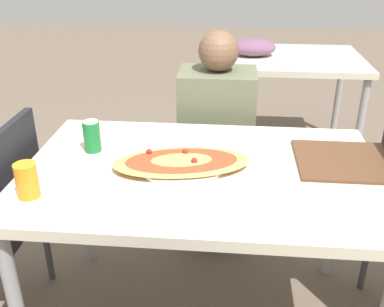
{
  "coord_description": "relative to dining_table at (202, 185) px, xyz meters",
  "views": [
    {
      "loc": [
        0.09,
        -1.45,
        1.52
      ],
      "look_at": [
        -0.04,
        0.0,
        0.81
      ],
      "focal_mm": 42.0,
      "sensor_mm": 36.0,
      "label": 1
    }
  ],
  "objects": [
    {
      "name": "dining_table",
      "position": [
        0.0,
        0.0,
        0.0
      ],
      "size": [
        1.31,
        0.85,
        0.75
      ],
      "color": "beige",
      "rests_on": "ground_plane"
    },
    {
      "name": "chair_far_seated",
      "position": [
        0.03,
        0.76,
        -0.18
      ],
      "size": [
        0.4,
        0.4,
        0.88
      ],
      "rotation": [
        0.0,
        0.0,
        3.14
      ],
      "color": "black",
      "rests_on": "ground_plane"
    },
    {
      "name": "person_seated",
      "position": [
        0.03,
        0.64,
        -0.02
      ],
      "size": [
        0.37,
        0.3,
        1.13
      ],
      "rotation": [
        0.0,
        0.0,
        3.14
      ],
      "color": "#2D2D38",
      "rests_on": "ground_plane"
    },
    {
      "name": "pizza_main",
      "position": [
        -0.08,
        0.0,
        0.09
      ],
      "size": [
        0.54,
        0.34,
        0.05
      ],
      "color": "white",
      "rests_on": "dining_table"
    },
    {
      "name": "soda_can",
      "position": [
        -0.44,
        0.11,
        0.13
      ],
      "size": [
        0.07,
        0.07,
        0.12
      ],
      "color": "#197233",
      "rests_on": "dining_table"
    },
    {
      "name": "drink_glass",
      "position": [
        -0.55,
        -0.24,
        0.13
      ],
      "size": [
        0.07,
        0.07,
        0.12
      ],
      "color": "orange",
      "rests_on": "dining_table"
    },
    {
      "name": "serving_tray",
      "position": [
        0.53,
        0.1,
        0.08
      ],
      "size": [
        0.36,
        0.33,
        0.01
      ],
      "color": "brown",
      "rests_on": "dining_table"
    },
    {
      "name": "background_table",
      "position": [
        0.41,
        1.74,
        0.01
      ],
      "size": [
        1.1,
        0.8,
        0.87
      ],
      "color": "beige",
      "rests_on": "ground_plane"
    }
  ]
}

